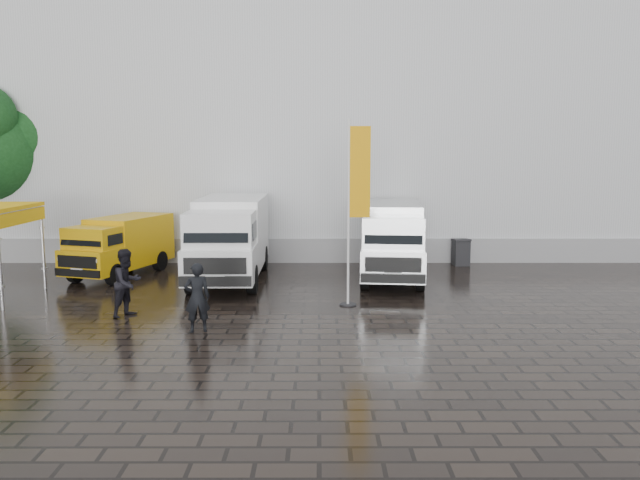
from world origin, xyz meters
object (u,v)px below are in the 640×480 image
object	(u,v)px
person_front	(197,297)
person_tent	(127,283)
van_yellow	(120,247)
van_white	(230,240)
van_silver	(392,242)
flagpole	(355,201)
wheelie_bin	(461,252)

from	to	relation	value
person_front	person_tent	distance (m)	2.69
van_yellow	person_front	size ratio (longest dim) A/B	2.63
van_white	van_silver	size ratio (longest dim) A/B	1.08
van_silver	person_tent	xyz separation A→B (m)	(-7.93, -5.32, -0.39)
van_yellow	flagpole	bearing A→B (deg)	-10.55
van_silver	wheelie_bin	distance (m)	4.15
van_white	flagpole	world-z (taller)	flagpole
person_front	person_tent	bearing A→B (deg)	-50.70
van_white	wheelie_bin	distance (m)	9.43
flagpole	person_front	world-z (taller)	flagpole
van_white	person_tent	size ratio (longest dim) A/B	3.53
wheelie_bin	person_tent	distance (m)	13.62
person_tent	van_yellow	bearing A→B (deg)	49.87
van_yellow	van_silver	size ratio (longest dim) A/B	0.75
van_yellow	person_tent	bearing A→B (deg)	-52.94
van_white	wheelie_bin	world-z (taller)	van_white
flagpole	person_front	size ratio (longest dim) A/B	3.09
van_silver	wheelie_bin	size ratio (longest dim) A/B	5.75
flagpole	person_tent	world-z (taller)	flagpole
van_silver	person_tent	distance (m)	9.56
person_tent	person_front	bearing A→B (deg)	-93.87
van_white	van_silver	bearing A→B (deg)	3.68
van_white	van_silver	distance (m)	5.80
flagpole	wheelie_bin	bearing A→B (deg)	55.00
van_white	van_yellow	bearing A→B (deg)	168.23
flagpole	person_front	bearing A→B (deg)	-145.89
van_silver	flagpole	xyz separation A→B (m)	(-1.59, -4.05, 1.76)
van_silver	van_white	bearing A→B (deg)	-169.98
person_tent	van_white	bearing A→B (deg)	6.79
wheelie_bin	person_tent	world-z (taller)	person_tent
van_white	flagpole	xyz separation A→B (m)	(4.20, -3.64, 1.65)
van_white	wheelie_bin	size ratio (longest dim) A/B	6.21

